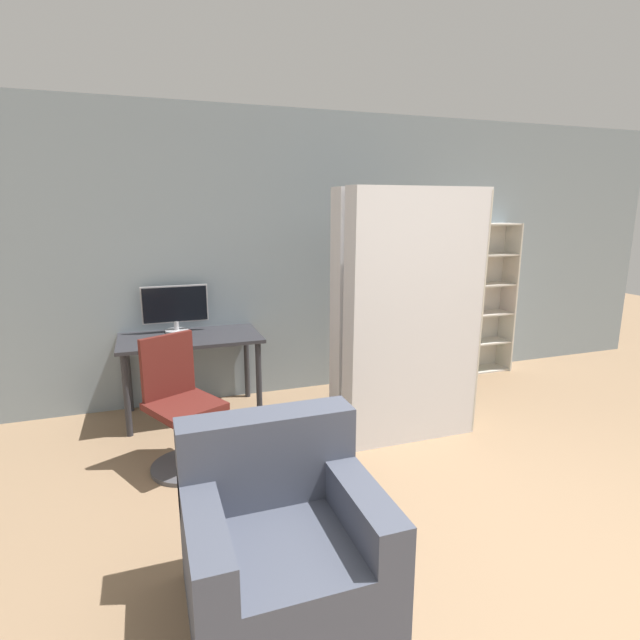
{
  "coord_description": "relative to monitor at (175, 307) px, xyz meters",
  "views": [
    {
      "loc": [
        -1.77,
        -1.38,
        1.81
      ],
      "look_at": [
        -0.66,
        1.8,
        1.05
      ],
      "focal_mm": 28.0,
      "sensor_mm": 36.0,
      "label": 1
    }
  ],
  "objects": [
    {
      "name": "ground_plane",
      "position": [
        1.55,
        -3.15,
        -0.95
      ],
      "size": [
        16.0,
        16.0,
        0.0
      ],
      "primitive_type": "plane",
      "color": "#937556"
    },
    {
      "name": "armchair",
      "position": [
        0.27,
        -2.58,
        -0.63
      ],
      "size": [
        0.85,
        0.8,
        0.85
      ],
      "color": "#474C5B",
      "rests_on": "ground"
    },
    {
      "name": "desk",
      "position": [
        0.1,
        -0.21,
        -0.32
      ],
      "size": [
        1.19,
        0.66,
        0.72
      ],
      "color": "#2D2D33",
      "rests_on": "ground"
    },
    {
      "name": "mattress_far",
      "position": [
        1.69,
        -0.98,
        0.03
      ],
      "size": [
        1.09,
        0.24,
        1.96
      ],
      "color": "silver",
      "rests_on": "ground"
    },
    {
      "name": "monitor",
      "position": [
        0.0,
        0.0,
        0.0
      ],
      "size": [
        0.57,
        0.21,
        0.42
      ],
      "color": "#B7B7BC",
      "rests_on": "desk"
    },
    {
      "name": "wall_back",
      "position": [
        1.55,
        0.15,
        0.4
      ],
      "size": [
        8.0,
        0.06,
        2.7
      ],
      "color": "gray",
      "rests_on": "ground"
    },
    {
      "name": "office_chair",
      "position": [
        -0.06,
        -1.12,
        -0.56
      ],
      "size": [
        0.59,
        0.59,
        0.94
      ],
      "color": "#4C4C51",
      "rests_on": "ground"
    },
    {
      "name": "mattress_near",
      "position": [
        1.69,
        -1.26,
        0.03
      ],
      "size": [
        1.09,
        0.26,
        1.96
      ],
      "color": "silver",
      "rests_on": "ground"
    },
    {
      "name": "bookshelf",
      "position": [
        3.12,
        0.01,
        -0.18
      ],
      "size": [
        0.78,
        0.28,
        1.65
      ],
      "color": "beige",
      "rests_on": "ground"
    }
  ]
}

